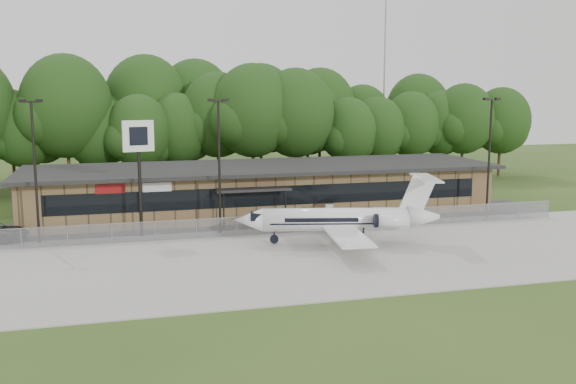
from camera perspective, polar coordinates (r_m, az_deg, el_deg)
name	(u,v)px	position (r m, az deg, el deg)	size (l,w,h in m)	color
ground	(361,293)	(35.26, 6.54, -8.92)	(160.00, 160.00, 0.00)	#2C4819
apron	(316,256)	(42.47, 2.54, -5.69)	(64.00, 18.00, 0.08)	#9E9B93
parking_lot	(274,222)	(53.26, -1.22, -2.66)	(50.00, 9.00, 0.06)	#383835
terminal	(262,188)	(57.13, -2.31, 0.32)	(41.00, 11.65, 4.30)	brown
fence	(289,224)	(48.84, 0.05, -2.84)	(46.00, 0.04, 1.52)	gray
treeline	(227,120)	(74.26, -5.46, 6.43)	(72.00, 12.00, 15.00)	#123711
radio_mast	(384,77)	(86.34, 8.55, 10.05)	(0.20, 0.20, 25.00)	gray
light_pole_left	(34,161)	(48.17, -21.61, 2.62)	(1.55, 0.30, 10.23)	black
light_pole_mid	(219,156)	(48.45, -6.14, 3.24)	(1.55, 0.30, 10.23)	black
light_pole_right	(490,148)	(56.78, 17.48, 3.72)	(1.55, 0.30, 10.23)	black
business_jet	(343,220)	(45.41, 4.88, -2.52)	(14.56, 13.10, 4.93)	white
pole_sign	(139,148)	(48.12, -13.14, 3.80)	(2.28, 0.70, 8.67)	black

